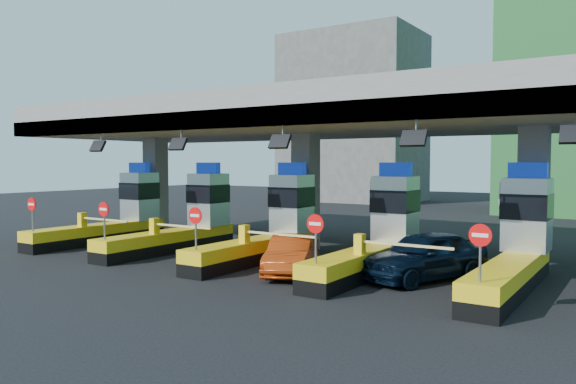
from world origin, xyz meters
The scene contains 10 objects.
ground centered at (0.00, 0.00, 0.00)m, with size 120.00×120.00×0.00m, color black.
toll_canopy centered at (0.00, 2.87, 6.13)m, with size 28.00×12.09×7.00m.
toll_lane_far_left centered at (-10.00, 0.28, 1.40)m, with size 4.43×8.00×4.16m.
toll_lane_left centered at (-5.00, 0.28, 1.40)m, with size 4.43×8.00×4.16m.
toll_lane_center centered at (0.00, 0.28, 1.40)m, with size 4.43×8.00×4.16m.
toll_lane_right centered at (5.00, 0.28, 1.40)m, with size 4.43×8.00×4.16m.
toll_lane_far_right centered at (10.00, 0.28, 1.40)m, with size 4.43×8.00×4.16m.
bg_building_concrete centered at (-14.00, 36.00, 9.00)m, with size 14.00×10.00×18.00m, color #4C4C49.
van centered at (7.05, -0.49, 0.87)m, with size 2.05×5.09×1.73m, color black.
red_car centered at (2.51, -2.11, 0.72)m, with size 1.52×4.36×1.44m, color #A2320C.
Camera 1 is at (13.75, -19.60, 4.15)m, focal length 35.00 mm.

